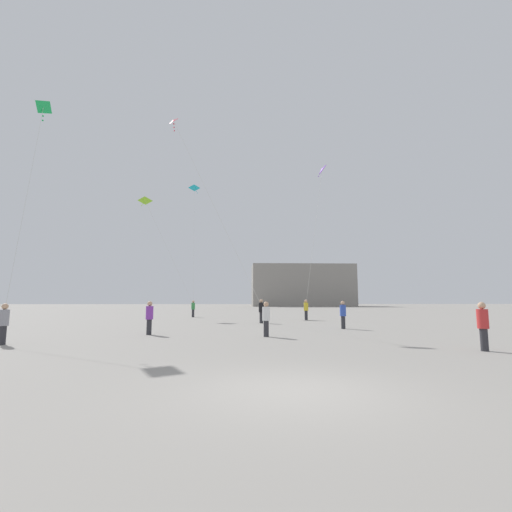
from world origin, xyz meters
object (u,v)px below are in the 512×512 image
Objects in this scene: person_in_yellow at (306,309)px; kite_crimson_diamond at (175,125)px; person_in_blue at (343,314)px; kite_cyan_delta at (194,192)px; person_in_white at (266,317)px; building_left_hall at (302,286)px; person_in_purple at (149,316)px; kite_emerald_delta at (42,112)px; person_in_red at (483,324)px; person_in_green at (193,308)px; person_in_black at (261,310)px; person_in_grey at (4,322)px; kite_lime_delta at (146,203)px; kite_violet_diamond at (322,170)px.

kite_crimson_diamond is (-10.81, -4.47, 14.21)m from person_in_yellow.
kite_cyan_delta is (-11.78, 22.53, 14.23)m from person_in_blue.
person_in_white is 85.97m from building_left_hall.
kite_emerald_delta reaches higher than person_in_purple.
person_in_yellow is at bearing -67.17° from person_in_white.
person_in_red reaches higher than person_in_white.
person_in_blue is 1.01× the size of person_in_white.
person_in_green is 11.66m from person_in_black.
person_in_grey is 25.61m from kite_lime_delta.
person_in_white is at bearing -14.65° from kite_emerald_delta.
person_in_purple is at bearing -16.55° from kite_emerald_delta.
person_in_red is at bearing -125.12° from person_in_black.
kite_violet_diamond is (-0.15, 21.77, 13.46)m from person_in_red.
kite_cyan_delta is (-13.79, 32.17, 14.23)m from person_in_red.
kite_crimson_diamond is (-0.43, -10.28, 14.26)m from person_in_green.
kite_emerald_delta is (-13.27, -6.67, 11.68)m from person_in_black.
person_in_black is 0.12× the size of kite_cyan_delta.
kite_cyan_delta is at bearing 56.60° from kite_lime_delta.
person_in_green is at bearing 55.85° from person_in_red.
building_left_hall is at bearing 104.81° from person_in_blue.
kite_lime_delta is (-18.01, 25.76, 10.94)m from person_in_red.
person_in_yellow is 20.09m from kite_lime_delta.
kite_violet_diamond is at bearing 146.45° from person_in_purple.
person_in_yellow is 13.82m from kite_violet_diamond.
person_in_purple reaches higher than person_in_red.
person_in_green reaches higher than person_in_grey.
kite_cyan_delta is 1.01× the size of kite_crimson_diamond.
person_in_yellow is at bearing -99.82° from building_left_hall.
person_in_grey is 0.94× the size of person_in_green.
person_in_black is at bearing 26.67° from kite_emerald_delta.
person_in_purple is at bearing -135.89° from person_in_green.
person_in_green is 0.12× the size of kite_crimson_diamond.
person_in_purple is 10.73m from person_in_black.
kite_crimson_diamond is at bearing -138.48° from person_in_green.
person_in_white is 0.14× the size of kite_emerald_delta.
person_in_yellow is at bearing 31.58° from kite_emerald_delta.
kite_lime_delta is 12.42m from kite_crimson_diamond.
person_in_black is 23.24m from kite_cyan_delta.
person_in_blue is 1.00× the size of person_in_purple.
kite_lime_delta is 17.32m from kite_emerald_delta.
person_in_red is 16.57m from person_in_black.
person_in_yellow is (10.32, 12.82, 0.06)m from person_in_purple.
person_in_blue reaches higher than person_in_red.
kite_cyan_delta is (-1.05, 25.72, 14.23)m from person_in_purple.
person_in_green is 0.95× the size of person_in_yellow.
person_in_black is 0.16× the size of kite_lime_delta.
person_in_purple reaches higher than person_in_white.
person_in_green is 68.32m from building_left_hall.
person_in_white reaches higher than person_in_grey.
person_in_black is at bearing 81.14° from person_in_grey.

